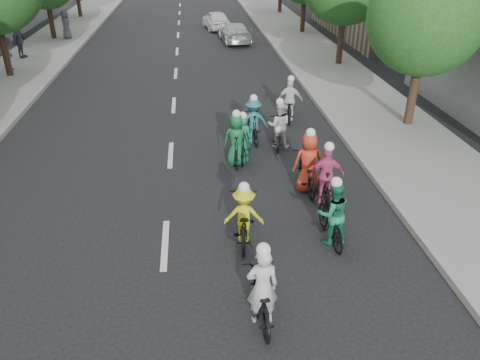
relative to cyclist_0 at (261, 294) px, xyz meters
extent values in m
plane|color=black|center=(-1.91, 2.55, -0.57)|extent=(120.00, 120.00, 0.00)
cube|color=#999993|center=(-7.96, 12.55, -0.48)|extent=(0.18, 80.00, 0.18)
cube|color=gray|center=(6.09, 12.55, -0.50)|extent=(4.00, 80.00, 0.15)
cube|color=#999993|center=(4.14, 12.55, -0.48)|extent=(0.18, 80.00, 0.18)
cylinder|color=black|center=(-10.11, 17.55, 0.67)|extent=(0.32, 0.32, 2.48)
cylinder|color=black|center=(-10.11, 26.55, 0.57)|extent=(0.32, 0.32, 2.27)
cylinder|color=black|center=(-10.11, 35.55, 0.67)|extent=(0.32, 0.32, 2.48)
cylinder|color=black|center=(6.89, 9.15, 0.57)|extent=(0.32, 0.32, 2.27)
sphere|color=#20541C|center=(6.89, 9.15, 3.40)|extent=(4.00, 4.00, 4.00)
cylinder|color=black|center=(6.89, 18.15, 0.67)|extent=(0.32, 0.32, 2.48)
cylinder|color=black|center=(6.89, 27.15, 0.57)|extent=(0.32, 0.32, 2.27)
imported|color=black|center=(0.00, 0.03, -0.11)|extent=(0.63, 1.77, 0.93)
imported|color=silver|center=(0.00, -0.07, 0.24)|extent=(0.60, 0.40, 1.63)
sphere|color=white|center=(0.00, -0.07, 1.07)|extent=(0.26, 0.26, 0.26)
imported|color=black|center=(1.99, 2.37, -0.05)|extent=(0.58, 1.77, 1.05)
imported|color=#1B7C52|center=(1.99, 2.27, 0.22)|extent=(0.80, 0.63, 1.58)
sphere|color=white|center=(1.99, 2.27, 1.03)|extent=(0.26, 0.26, 0.26)
imported|color=black|center=(-0.05, 2.62, -0.06)|extent=(0.92, 2.03, 1.03)
imported|color=yellow|center=(-0.05, 2.52, 0.14)|extent=(0.99, 0.64, 1.43)
sphere|color=white|center=(-0.05, 2.52, 0.88)|extent=(0.26, 0.26, 0.26)
imported|color=black|center=(2.34, 4.21, -0.09)|extent=(0.57, 1.63, 0.96)
imported|color=#D94C85|center=(2.34, 4.11, 0.23)|extent=(0.97, 0.46, 1.61)
sphere|color=white|center=(2.34, 4.11, 1.06)|extent=(0.26, 0.26, 0.26)
imported|color=black|center=(2.01, 4.90, -0.07)|extent=(0.69, 1.91, 1.00)
imported|color=red|center=(2.01, 4.80, 0.29)|extent=(0.85, 0.56, 1.73)
sphere|color=white|center=(2.01, 4.80, 1.18)|extent=(0.26, 0.26, 0.26)
imported|color=black|center=(0.41, 7.01, -0.05)|extent=(0.64, 1.78, 1.05)
imported|color=#227F55|center=(0.41, 6.91, 0.17)|extent=(0.57, 0.40, 1.49)
sphere|color=white|center=(0.41, 6.91, 0.94)|extent=(0.26, 0.26, 0.26)
imported|color=black|center=(1.72, 7.92, -0.12)|extent=(0.93, 1.82, 0.91)
imported|color=silver|center=(1.72, 7.82, 0.22)|extent=(0.87, 0.74, 1.59)
sphere|color=white|center=(1.72, 7.82, 1.03)|extent=(0.26, 0.26, 0.26)
imported|color=black|center=(0.93, 8.42, -0.05)|extent=(0.60, 1.76, 1.04)
imported|color=#256F6B|center=(0.93, 8.32, 0.21)|extent=(1.05, 0.65, 1.57)
sphere|color=white|center=(0.93, 8.32, 1.02)|extent=(0.26, 0.26, 0.26)
imported|color=black|center=(2.60, 10.43, -0.07)|extent=(0.99, 1.99, 1.00)
imported|color=white|center=(2.60, 10.33, 0.23)|extent=(1.00, 0.55, 1.61)
sphere|color=white|center=(2.60, 10.33, 1.06)|extent=(0.26, 0.26, 0.26)
imported|color=black|center=(0.19, 6.76, -0.06)|extent=(0.61, 1.73, 1.02)
imported|color=#156236|center=(0.19, 6.66, 0.25)|extent=(0.85, 0.59, 1.65)
sphere|color=white|center=(0.19, 6.66, 1.10)|extent=(0.26, 0.26, 0.26)
imported|color=silver|center=(1.82, 24.85, 0.04)|extent=(2.09, 4.37, 1.23)
imported|color=white|center=(0.89, 29.55, 0.09)|extent=(2.12, 4.07, 1.32)
imported|color=#4E505B|center=(-10.34, 18.61, 0.40)|extent=(0.84, 1.18, 1.65)
imported|color=#51505D|center=(-10.59, 21.20, 0.51)|extent=(0.69, 1.17, 1.87)
imported|color=#53525F|center=(-9.17, 26.37, 0.48)|extent=(0.73, 0.97, 1.80)
camera|label=1|loc=(-1.09, -6.57, 5.98)|focal=35.00mm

